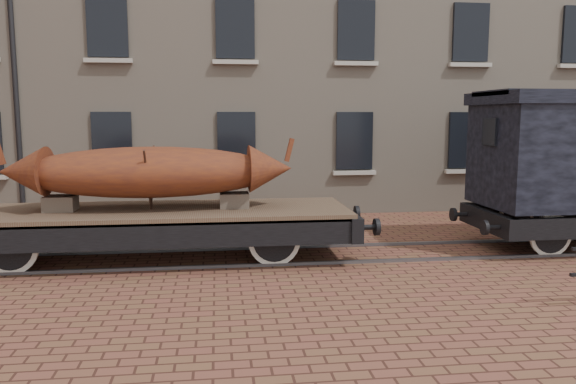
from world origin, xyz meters
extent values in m
plane|color=brown|center=(0.00, 0.00, 0.00)|extent=(90.00, 90.00, 0.00)
cube|color=#B2A28D|center=(3.00, 10.00, 7.00)|extent=(40.00, 10.00, 14.00)
cube|color=black|center=(-6.00, 4.96, 2.20)|extent=(1.10, 0.12, 1.70)
cube|color=#AEA89A|center=(-6.00, 4.90, 1.25)|extent=(1.30, 0.18, 0.12)
cube|color=black|center=(-2.50, 4.96, 2.20)|extent=(1.10, 0.12, 1.70)
cube|color=#AEA89A|center=(-2.50, 4.90, 1.25)|extent=(1.30, 0.18, 0.12)
cube|color=black|center=(1.00, 4.96, 2.20)|extent=(1.10, 0.12, 1.70)
cube|color=#AEA89A|center=(1.00, 4.90, 1.25)|extent=(1.30, 0.18, 0.12)
cube|color=black|center=(4.50, 4.96, 2.20)|extent=(1.10, 0.12, 1.70)
cube|color=#AEA89A|center=(4.50, 4.90, 1.25)|extent=(1.30, 0.18, 0.12)
cube|color=black|center=(8.00, 4.96, 2.20)|extent=(1.10, 0.12, 1.70)
cube|color=#AEA89A|center=(8.00, 4.90, 1.25)|extent=(1.30, 0.18, 0.12)
cube|color=black|center=(-6.00, 4.96, 5.40)|extent=(1.10, 0.12, 1.70)
cube|color=#AEA89A|center=(-6.00, 4.90, 4.45)|extent=(1.30, 0.18, 0.12)
cube|color=black|center=(-2.50, 4.96, 5.40)|extent=(1.10, 0.12, 1.70)
cube|color=#AEA89A|center=(-2.50, 4.90, 4.45)|extent=(1.30, 0.18, 0.12)
cube|color=black|center=(1.00, 4.96, 5.40)|extent=(1.10, 0.12, 1.70)
cube|color=#AEA89A|center=(1.00, 4.90, 4.45)|extent=(1.30, 0.18, 0.12)
cube|color=black|center=(4.50, 4.96, 5.40)|extent=(1.10, 0.12, 1.70)
cube|color=#AEA89A|center=(4.50, 4.90, 4.45)|extent=(1.30, 0.18, 0.12)
cube|color=#59595E|center=(0.00, -0.72, 0.03)|extent=(30.00, 0.08, 0.06)
cube|color=#59595E|center=(0.00, 0.72, 0.03)|extent=(30.00, 0.08, 0.06)
cube|color=brown|center=(-4.44, 0.00, 1.01)|extent=(8.02, 2.35, 0.13)
cube|color=black|center=(-4.44, -1.09, 0.75)|extent=(8.02, 0.17, 0.48)
cube|color=black|center=(-4.44, 1.09, 0.75)|extent=(8.02, 0.17, 0.48)
cube|color=black|center=(-0.43, 0.00, 0.75)|extent=(0.24, 2.46, 0.48)
cylinder|color=black|center=(-0.13, -0.80, 0.75)|extent=(0.37, 0.11, 0.11)
cylinder|color=black|center=(0.05, -0.80, 0.75)|extent=(0.09, 0.34, 0.34)
cylinder|color=black|center=(-0.13, 0.80, 0.75)|extent=(0.37, 0.11, 0.11)
cylinder|color=black|center=(0.05, 0.80, 0.75)|extent=(0.09, 0.34, 0.34)
cylinder|color=black|center=(-6.90, 0.00, 0.51)|extent=(0.11, 2.03, 0.11)
cylinder|color=silver|center=(-6.90, -0.72, 0.51)|extent=(1.03, 0.07, 1.03)
cylinder|color=black|center=(-6.90, -0.72, 0.51)|extent=(0.84, 0.11, 0.84)
cube|color=black|center=(-6.90, -0.85, 0.77)|extent=(0.96, 0.09, 0.11)
cylinder|color=silver|center=(-6.90, 0.72, 0.51)|extent=(1.03, 0.07, 1.03)
cylinder|color=black|center=(-6.90, 0.72, 0.51)|extent=(0.84, 0.11, 0.84)
cube|color=black|center=(-6.90, 0.85, 0.77)|extent=(0.96, 0.09, 0.11)
cylinder|color=black|center=(-1.98, 0.00, 0.51)|extent=(0.11, 2.03, 0.11)
cylinder|color=silver|center=(-1.98, -0.72, 0.51)|extent=(1.03, 0.07, 1.03)
cylinder|color=black|center=(-1.98, -0.72, 0.51)|extent=(0.84, 0.11, 0.84)
cube|color=black|center=(-1.98, -0.85, 0.77)|extent=(0.96, 0.09, 0.11)
cylinder|color=silver|center=(-1.98, 0.72, 0.51)|extent=(1.03, 0.07, 1.03)
cylinder|color=black|center=(-1.98, 0.72, 0.51)|extent=(0.84, 0.11, 0.84)
cube|color=black|center=(-1.98, 0.85, 0.77)|extent=(0.96, 0.09, 0.11)
cube|color=black|center=(-4.44, 0.00, 0.59)|extent=(4.28, 0.06, 0.06)
cube|color=brown|center=(-6.15, 0.00, 1.22)|extent=(0.59, 0.53, 0.30)
cube|color=brown|center=(-2.73, 0.00, 1.22)|extent=(0.59, 0.53, 0.30)
ellipsoid|color=brown|center=(-4.40, 0.00, 1.82)|extent=(5.12, 1.64, 1.02)
cone|color=brown|center=(-6.82, -0.03, 1.86)|extent=(0.89, 0.98, 0.97)
cone|color=brown|center=(-1.98, 0.03, 1.86)|extent=(0.89, 0.98, 0.97)
cube|color=brown|center=(-1.58, 0.03, 2.24)|extent=(0.20, 0.11, 0.49)
cylinder|color=#422A20|center=(-4.40, -0.41, 1.68)|extent=(0.04, 0.87, 1.25)
cylinder|color=#422A20|center=(-4.40, 0.41, 1.68)|extent=(0.04, 0.87, 1.25)
cube|color=black|center=(2.77, 0.00, 0.67)|extent=(0.21, 2.31, 0.43)
cylinder|color=black|center=(2.33, -0.77, 0.67)|extent=(0.08, 0.31, 0.31)
cylinder|color=black|center=(2.33, 0.77, 0.67)|extent=(0.08, 0.31, 0.31)
cylinder|color=black|center=(3.82, 0.00, 0.46)|extent=(0.10, 1.83, 0.10)
cylinder|color=silver|center=(3.82, -0.72, 0.46)|extent=(0.92, 0.07, 0.92)
cylinder|color=black|center=(3.82, -0.72, 0.46)|extent=(0.76, 0.10, 0.76)
cylinder|color=silver|center=(3.82, 0.72, 0.46)|extent=(0.92, 0.07, 0.92)
cylinder|color=black|center=(3.82, 0.72, 0.46)|extent=(0.76, 0.10, 0.76)
cube|color=black|center=(2.75, 0.00, 2.60)|extent=(0.08, 0.58, 0.58)
camera|label=1|loc=(-3.06, -11.41, 2.93)|focal=35.00mm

